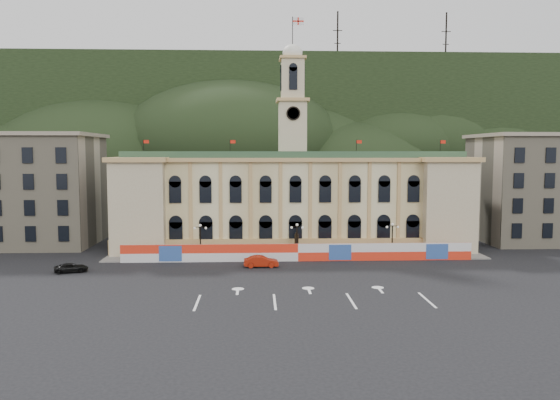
{
  "coord_description": "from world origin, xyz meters",
  "views": [
    {
      "loc": [
        -5.79,
        -61.32,
        15.47
      ],
      "look_at": [
        -2.44,
        18.0,
        8.49
      ],
      "focal_mm": 35.0,
      "sensor_mm": 36.0,
      "label": 1
    }
  ],
  "objects_px": {
    "lamp_center": "(297,238)",
    "black_suv": "(71,268)",
    "statue": "(296,249)",
    "red_sedan": "(261,261)"
  },
  "relations": [
    {
      "from": "lamp_center",
      "to": "black_suv",
      "type": "xyz_separation_m",
      "value": [
        -29.8,
        -7.93,
        -2.49
      ]
    },
    {
      "from": "lamp_center",
      "to": "black_suv",
      "type": "height_order",
      "value": "lamp_center"
    },
    {
      "from": "red_sedan",
      "to": "black_suv",
      "type": "distance_m",
      "value": 24.62
    },
    {
      "from": "statue",
      "to": "lamp_center",
      "type": "height_order",
      "value": "lamp_center"
    },
    {
      "from": "red_sedan",
      "to": "statue",
      "type": "bearing_deg",
      "value": -39.19
    },
    {
      "from": "statue",
      "to": "black_suv",
      "type": "xyz_separation_m",
      "value": [
        -29.8,
        -8.93,
        -0.61
      ]
    },
    {
      "from": "lamp_center",
      "to": "black_suv",
      "type": "relative_size",
      "value": 1.14
    },
    {
      "from": "lamp_center",
      "to": "red_sedan",
      "type": "bearing_deg",
      "value": -132.22
    },
    {
      "from": "statue",
      "to": "lamp_center",
      "type": "bearing_deg",
      "value": -90.0
    },
    {
      "from": "lamp_center",
      "to": "black_suv",
      "type": "distance_m",
      "value": 30.94
    }
  ]
}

